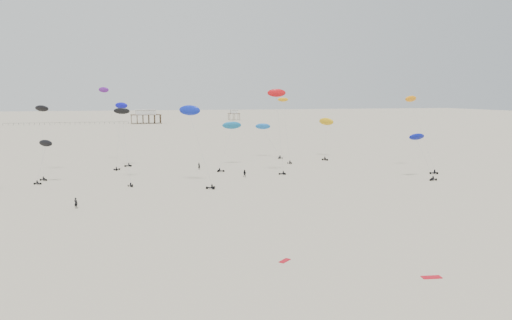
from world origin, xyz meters
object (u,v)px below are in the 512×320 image
object	(u,v)px
rig_8	(278,107)
pavilion_main	(146,117)
pavilion_small	(234,116)
spectator_0	(76,208)
rig_3	(42,123)

from	to	relation	value
rig_8	pavilion_main	bearing A→B (deg)	5.07
pavilion_small	rig_8	world-z (taller)	rig_8
pavilion_main	spectator_0	distance (m)	267.53
pavilion_small	rig_3	bearing A→B (deg)	-112.77
pavilion_main	spectator_0	size ratio (longest dim) A/B	9.11
rig_3	spectator_0	world-z (taller)	rig_3
pavilion_main	pavilion_small	size ratio (longest dim) A/B	2.33
pavilion_main	rig_8	size ratio (longest dim) A/B	0.97
rig_3	rig_8	xyz separation A→B (m)	(58.10, -15.18, 3.98)
pavilion_small	rig_8	xyz separation A→B (m)	(-47.67, -267.19, 13.58)
rig_3	rig_8	distance (m)	60.19
pavilion_small	spectator_0	world-z (taller)	pavilion_small
pavilion_main	rig_8	distance (m)	238.59
pavilion_main	pavilion_small	world-z (taller)	pavilion_main
pavilion_main	rig_8	xyz separation A→B (m)	(22.33, -237.19, 12.84)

